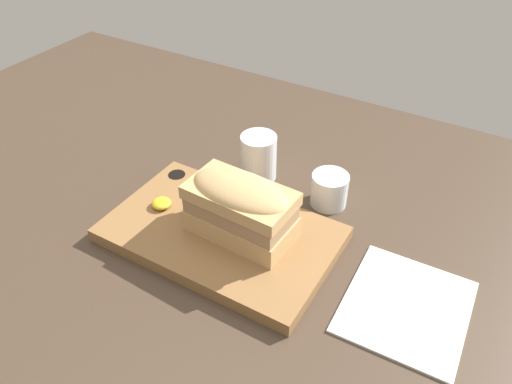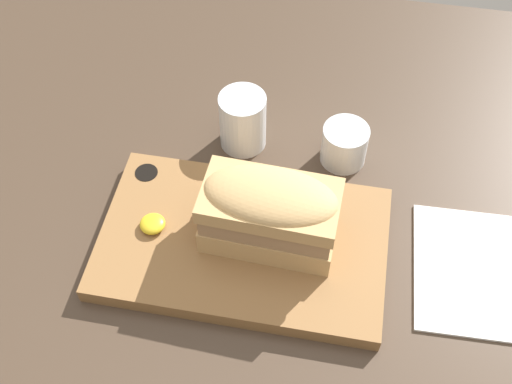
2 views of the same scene
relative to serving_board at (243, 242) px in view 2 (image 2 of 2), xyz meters
The scene contains 7 objects.
dining_table 4.76cm from the serving_board, 128.18° to the right, with size 176.07×125.74×2.00cm.
serving_board is the anchor object (origin of this frame).
sandwich 7.81cm from the serving_board, 16.30° to the left, with size 17.82×10.13×10.56cm.
mustard_dollop 12.44cm from the serving_board, behind, with size 3.48×3.48×1.39cm.
water_glass 19.56cm from the serving_board, 100.80° to the left, with size 7.08×7.08×9.28cm.
wine_glass 21.94cm from the serving_board, 57.16° to the left, with size 6.86×6.86×6.25cm.
napkin 32.07cm from the serving_board, ahead, with size 18.26×20.13×0.40cm.
Camera 2 is at (12.81, -42.57, 76.87)cm, focal length 45.00 mm.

